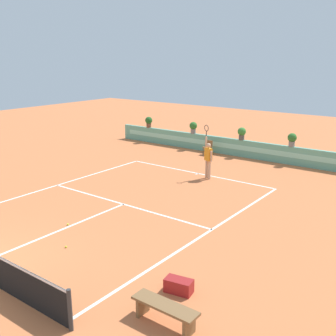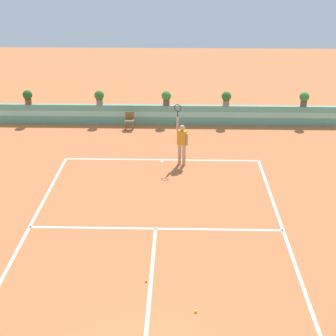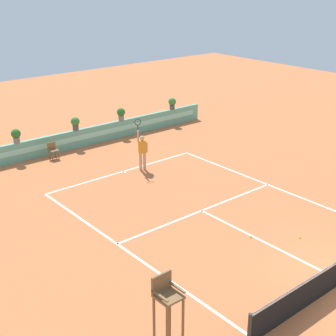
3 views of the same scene
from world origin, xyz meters
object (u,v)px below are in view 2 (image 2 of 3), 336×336
at_px(ball_kid_chair, 130,120).
at_px(tennis_ball_mid_court, 196,311).
at_px(potted_plant_centre, 166,97).
at_px(tennis_ball_near_baseline, 146,281).
at_px(tennis_player, 182,141).
at_px(potted_plant_left, 99,97).
at_px(potted_plant_right, 226,98).
at_px(potted_plant_far_left, 28,96).
at_px(potted_plant_far_right, 304,98).

relative_size(ball_kid_chair, tennis_ball_mid_court, 12.50).
bearing_deg(potted_plant_centre, tennis_ball_near_baseline, -90.85).
relative_size(tennis_player, potted_plant_left, 3.57).
height_order(tennis_player, potted_plant_right, tennis_player).
bearing_deg(potted_plant_far_left, tennis_player, -32.58).
distance_m(tennis_ball_mid_court, potted_plant_centre, 13.99).
xyz_separation_m(tennis_player, tennis_ball_mid_court, (0.36, -8.94, -1.02)).
bearing_deg(ball_kid_chair, potted_plant_far_left, 171.93).
height_order(ball_kid_chair, tennis_player, tennis_player).
xyz_separation_m(tennis_ball_near_baseline, potted_plant_far_right, (7.02, 12.71, 1.38)).
distance_m(tennis_player, tennis_ball_near_baseline, 7.89).
relative_size(tennis_ball_mid_court, potted_plant_far_left, 0.09).
relative_size(tennis_player, tennis_ball_near_baseline, 38.01).
xyz_separation_m(tennis_ball_near_baseline, potted_plant_far_left, (-6.77, 12.71, 1.38)).
relative_size(tennis_ball_mid_court, potted_plant_centre, 0.09).
bearing_deg(tennis_ball_mid_court, potted_plant_left, 107.92).
bearing_deg(potted_plant_far_right, tennis_ball_mid_court, -112.32).
height_order(tennis_ball_mid_court, potted_plant_left, potted_plant_left).
height_order(ball_kid_chair, potted_plant_far_right, potted_plant_far_right).
height_order(tennis_player, potted_plant_far_left, tennis_player).
height_order(potted_plant_far_right, potted_plant_left, same).
bearing_deg(tennis_player, tennis_ball_near_baseline, -97.05).
bearing_deg(potted_plant_far_right, tennis_ball_near_baseline, -118.92).
distance_m(tennis_ball_near_baseline, potted_plant_left, 13.17).
relative_size(potted_plant_far_right, potted_plant_far_left, 1.00).
bearing_deg(potted_plant_centre, potted_plant_right, 0.00).
height_order(potted_plant_right, potted_plant_centre, same).
height_order(tennis_ball_mid_court, potted_plant_far_left, potted_plant_far_left).
bearing_deg(potted_plant_centre, tennis_player, -81.13).
bearing_deg(potted_plant_centre, tennis_ball_mid_court, -85.33).
bearing_deg(potted_plant_left, potted_plant_far_left, 180.00).
height_order(potted_plant_far_right, potted_plant_centre, same).
bearing_deg(tennis_player, potted_plant_centre, 98.87).
bearing_deg(potted_plant_left, tennis_ball_mid_court, -72.08).
relative_size(tennis_ball_near_baseline, potted_plant_far_left, 0.09).
relative_size(tennis_ball_near_baseline, potted_plant_centre, 0.09).
distance_m(ball_kid_chair, tennis_ball_mid_court, 13.48).
bearing_deg(potted_plant_left, potted_plant_far_right, 0.00).
bearing_deg(potted_plant_left, tennis_player, -50.14).
distance_m(tennis_ball_mid_court, potted_plant_far_right, 15.07).
bearing_deg(potted_plant_right, potted_plant_left, 180.00).
relative_size(tennis_player, potted_plant_far_left, 3.57).
distance_m(potted_plant_left, potted_plant_centre, 3.36).
xyz_separation_m(tennis_ball_near_baseline, tennis_ball_mid_court, (1.32, -1.17, 0.00)).
xyz_separation_m(tennis_ball_near_baseline, potted_plant_right, (3.17, 12.71, 1.38)).
xyz_separation_m(tennis_player, potted_plant_far_left, (-7.73, 4.94, 0.36)).
relative_size(potted_plant_right, potted_plant_left, 1.00).
bearing_deg(tennis_ball_near_baseline, tennis_ball_mid_court, -41.64).
distance_m(potted_plant_far_right, potted_plant_far_left, 13.79).
xyz_separation_m(tennis_ball_near_baseline, potted_plant_left, (-3.17, 12.71, 1.38)).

